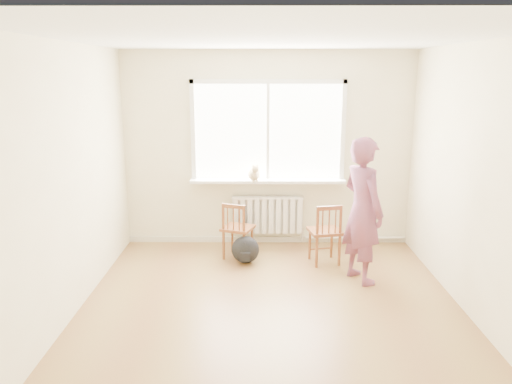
{
  "coord_description": "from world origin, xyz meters",
  "views": [
    {
      "loc": [
        -0.13,
        -4.63,
        2.41
      ],
      "look_at": [
        -0.16,
        1.2,
        1.0
      ],
      "focal_mm": 35.0,
      "sensor_mm": 36.0,
      "label": 1
    }
  ],
  "objects_px": {
    "chair_left": "(237,230)",
    "person": "(363,211)",
    "backpack": "(245,250)",
    "cat": "(254,173)",
    "chair_right": "(326,234)"
  },
  "relations": [
    {
      "from": "chair_left",
      "to": "cat",
      "type": "height_order",
      "value": "cat"
    },
    {
      "from": "chair_left",
      "to": "person",
      "type": "height_order",
      "value": "person"
    },
    {
      "from": "chair_right",
      "to": "backpack",
      "type": "xyz_separation_m",
      "value": [
        -1.03,
        0.02,
        -0.22
      ]
    },
    {
      "from": "backpack",
      "to": "chair_left",
      "type": "bearing_deg",
      "value": 125.69
    },
    {
      "from": "chair_left",
      "to": "backpack",
      "type": "height_order",
      "value": "chair_left"
    },
    {
      "from": "chair_left",
      "to": "person",
      "type": "distance_m",
      "value": 1.71
    },
    {
      "from": "backpack",
      "to": "person",
      "type": "bearing_deg",
      "value": -21.25
    },
    {
      "from": "chair_right",
      "to": "cat",
      "type": "bearing_deg",
      "value": -46.08
    },
    {
      "from": "cat",
      "to": "backpack",
      "type": "xyz_separation_m",
      "value": [
        -0.11,
        -0.63,
        -0.88
      ]
    },
    {
      "from": "chair_right",
      "to": "backpack",
      "type": "bearing_deg",
      "value": -12.1
    },
    {
      "from": "chair_left",
      "to": "chair_right",
      "type": "bearing_deg",
      "value": -168.9
    },
    {
      "from": "chair_left",
      "to": "cat",
      "type": "relative_size",
      "value": 2.01
    },
    {
      "from": "chair_right",
      "to": "person",
      "type": "distance_m",
      "value": 0.76
    },
    {
      "from": "chair_left",
      "to": "cat",
      "type": "distance_m",
      "value": 0.84
    },
    {
      "from": "chair_left",
      "to": "chair_right",
      "type": "relative_size",
      "value": 0.96
    }
  ]
}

